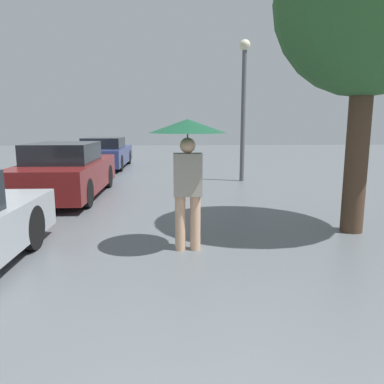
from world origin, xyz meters
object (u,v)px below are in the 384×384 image
at_px(pedestrian, 188,147).
at_px(parked_car_middle, 66,172).
at_px(parked_car_farthest, 105,153).
at_px(street_lamp, 244,95).
at_px(tree, 369,2).

xyz_separation_m(pedestrian, parked_car_middle, (-2.76, 3.99, -0.83)).
xyz_separation_m(parked_car_middle, parked_car_farthest, (-0.18, 6.11, -0.04)).
bearing_deg(street_lamp, parked_car_farthest, 142.01).
bearing_deg(street_lamp, parked_car_middle, -153.35).
xyz_separation_m(pedestrian, parked_car_farthest, (-2.94, 10.11, -0.87)).
xyz_separation_m(parked_car_farthest, tree, (5.64, -9.33, 2.93)).
relative_size(parked_car_middle, street_lamp, 0.99).
relative_size(parked_car_middle, parked_car_farthest, 0.99).
bearing_deg(street_lamp, pedestrian, -106.69).
height_order(pedestrian, parked_car_farthest, pedestrian).
distance_m(parked_car_middle, parked_car_farthest, 6.12).
relative_size(pedestrian, parked_car_middle, 0.44).
bearing_deg(pedestrian, tree, 15.98).
relative_size(pedestrian, tree, 0.36).
height_order(parked_car_middle, street_lamp, street_lamp).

